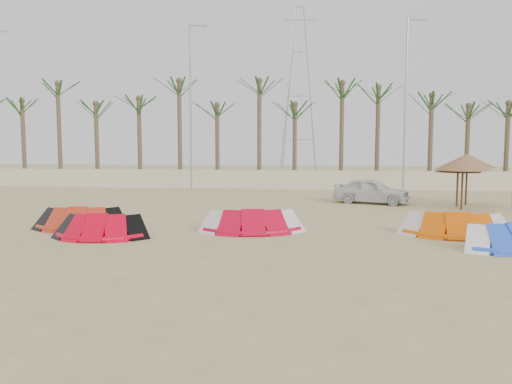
# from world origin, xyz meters

# --- Properties ---
(ground) EXTENTS (120.00, 120.00, 0.00)m
(ground) POSITION_xyz_m (0.00, 0.00, 0.00)
(ground) COLOR tan
(ground) RESTS_ON ground
(boundary_wall) EXTENTS (60.00, 0.30, 1.30)m
(boundary_wall) POSITION_xyz_m (0.00, 22.00, 0.65)
(boundary_wall) COLOR beige
(boundary_wall) RESTS_ON ground
(palm_line) EXTENTS (52.00, 4.00, 7.70)m
(palm_line) POSITION_xyz_m (0.67, 23.50, 6.44)
(palm_line) COLOR brown
(palm_line) RESTS_ON ground
(lamp_b) EXTENTS (1.25, 0.14, 11.00)m
(lamp_b) POSITION_xyz_m (-5.96, 20.00, 5.77)
(lamp_b) COLOR #A5A8AD
(lamp_b) RESTS_ON ground
(lamp_c) EXTENTS (1.25, 0.14, 11.00)m
(lamp_c) POSITION_xyz_m (8.04, 20.00, 5.77)
(lamp_c) COLOR #A5A8AD
(lamp_c) RESTS_ON ground
(pylon) EXTENTS (3.00, 3.00, 14.00)m
(pylon) POSITION_xyz_m (1.00, 28.00, 0.00)
(pylon) COLOR #A5A8AD
(pylon) RESTS_ON ground
(kite_red_left) EXTENTS (3.47, 1.94, 0.90)m
(kite_red_left) POSITION_xyz_m (-6.37, 4.69, 0.42)
(kite_red_left) COLOR red
(kite_red_left) RESTS_ON ground
(kite_red_mid) EXTENTS (3.18, 1.65, 0.90)m
(kite_red_mid) POSITION_xyz_m (-4.87, 3.04, 0.42)
(kite_red_mid) COLOR red
(kite_red_mid) RESTS_ON ground
(kite_red_right) EXTENTS (3.77, 2.07, 0.90)m
(kite_red_right) POSITION_xyz_m (0.04, 4.80, 0.42)
(kite_red_right) COLOR red
(kite_red_right) RESTS_ON ground
(kite_orange) EXTENTS (3.71, 1.85, 0.90)m
(kite_orange) POSITION_xyz_m (7.05, 4.82, 0.42)
(kite_orange) COLOR #E85704
(kite_orange) RESTS_ON ground
(kite_blue) EXTENTS (3.37, 2.39, 0.90)m
(kite_blue) POSITION_xyz_m (8.05, 2.63, 0.42)
(kite_blue) COLOR blue
(kite_blue) RESTS_ON ground
(parasol_left) EXTENTS (2.25, 2.25, 2.45)m
(parasol_left) POSITION_xyz_m (9.35, 12.74, 2.09)
(parasol_left) COLOR #4C331E
(parasol_left) RESTS_ON ground
(parasol_mid) EXTENTS (2.59, 2.59, 2.60)m
(parasol_mid) POSITION_xyz_m (9.26, 11.65, 2.24)
(parasol_mid) COLOR #4C331E
(parasol_mid) RESTS_ON ground
(parasol_right) EXTENTS (2.71, 2.71, 2.65)m
(parasol_right) POSITION_xyz_m (10.04, 13.65, 2.29)
(parasol_right) COLOR #4C331E
(parasol_right) RESTS_ON ground
(car) EXTENTS (4.23, 2.83, 1.34)m
(car) POSITION_xyz_m (5.27, 13.82, 0.67)
(car) COLOR silver
(car) RESTS_ON ground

